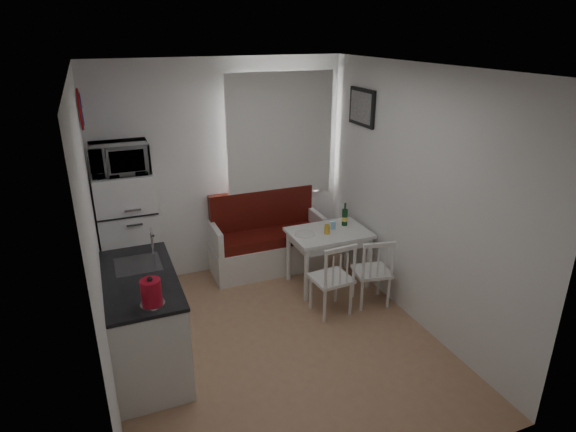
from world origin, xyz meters
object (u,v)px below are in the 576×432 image
object	(u,v)px
kitchen_counter	(144,321)
chair_left	(335,272)
bench	(267,244)
wine_bottle	(345,214)
microwave	(120,158)
kettle	(151,292)
fridge	(130,238)
chair_right	(376,266)
dining_table	(329,237)

from	to	relation	value
kitchen_counter	chair_left	size ratio (longest dim) A/B	2.92
bench	wine_bottle	world-z (taller)	bench
microwave	kettle	xyz separation A→B (m)	(0.03, -1.73, -0.63)
kitchen_counter	fridge	distance (m)	1.28
kitchen_counter	chair_right	size ratio (longest dim) A/B	3.00
dining_table	kettle	size ratio (longest dim) A/B	3.62
chair_left	kettle	size ratio (longest dim) A/B	1.80
kitchen_counter	wine_bottle	world-z (taller)	kitchen_counter
chair_right	kitchen_counter	bearing A→B (deg)	-167.71
bench	fridge	size ratio (longest dim) A/B	0.94
kitchen_counter	dining_table	world-z (taller)	kitchen_counter
chair_right	kettle	distance (m)	2.52
wine_bottle	chair_left	bearing A→B (deg)	-123.88
kettle	wine_bottle	bearing A→B (deg)	29.37
dining_table	kettle	bearing A→B (deg)	-149.85
kitchen_counter	kettle	xyz separation A→B (m)	(0.05, -0.54, 0.57)
dining_table	chair_left	distance (m)	0.71
chair_right	fridge	bearing A→B (deg)	164.81
bench	kettle	size ratio (longest dim) A/B	5.59
kettle	chair_left	bearing A→B (deg)	17.44
fridge	wine_bottle	size ratio (longest dim) A/B	5.32
dining_table	chair_left	bearing A→B (deg)	-110.98
bench	chair_right	size ratio (longest dim) A/B	3.20
chair_left	microwave	bearing A→B (deg)	145.48
kitchen_counter	bench	xyz separation A→B (m)	(1.65, 1.36, -0.12)
dining_table	wine_bottle	size ratio (longest dim) A/B	3.24
fridge	wine_bottle	xyz separation A→B (m)	(2.43, -0.43, 0.08)
microwave	wine_bottle	size ratio (longest dim) A/B	2.03
chair_right	kettle	xyz separation A→B (m)	(-2.39, -0.60, 0.53)
dining_table	wine_bottle	bearing A→B (deg)	21.04
kitchen_counter	wine_bottle	size ratio (longest dim) A/B	4.69
bench	microwave	world-z (taller)	microwave
chair_right	kettle	bearing A→B (deg)	-155.14
kitchen_counter	dining_table	bearing A→B (deg)	18.07
dining_table	chair_right	bearing A→B (deg)	-69.19
dining_table	wine_bottle	world-z (taller)	wine_bottle
chair_left	wine_bottle	xyz separation A→B (m)	(0.51, 0.76, 0.30)
fridge	chair_left	bearing A→B (deg)	-31.67
dining_table	microwave	xyz separation A→B (m)	(-2.17, 0.48, 1.05)
bench	kitchen_counter	bearing A→B (deg)	-140.53
kitchen_counter	fridge	bearing A→B (deg)	89.10
dining_table	chair_right	size ratio (longest dim) A/B	2.07
kitchen_counter	bench	world-z (taller)	kitchen_counter
bench	chair_left	xyz separation A→B (m)	(0.29, -1.30, 0.19)
chair_left	chair_right	world-z (taller)	chair_left
chair_left	microwave	world-z (taller)	microwave
bench	kettle	world-z (taller)	kettle
kettle	kitchen_counter	bearing A→B (deg)	95.28
kitchen_counter	microwave	world-z (taller)	microwave
fridge	microwave	distance (m)	0.91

